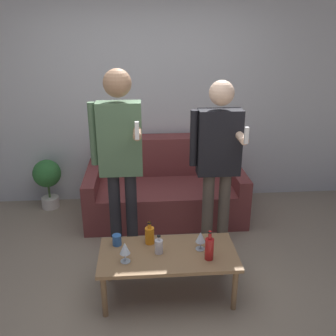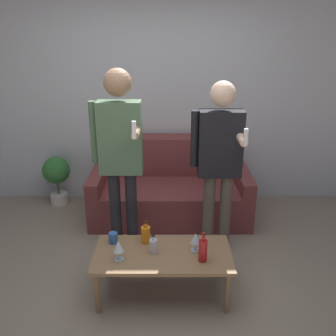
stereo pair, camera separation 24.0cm
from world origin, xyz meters
name	(u,v)px [view 2 (the right image)]	position (x,y,z in m)	size (l,w,h in m)	color
ground_plane	(152,297)	(0.00, 0.00, 0.00)	(16.00, 16.00, 0.00)	gray
wall_back	(158,93)	(0.00, 1.97, 1.35)	(8.00, 0.06, 2.70)	silver
couch	(171,188)	(0.16, 1.52, 0.30)	(1.78, 0.93, 0.86)	brown
coffee_table	(163,257)	(0.09, 0.05, 0.36)	(1.11, 0.54, 0.40)	#8E6B47
bottle_orange	(147,234)	(-0.05, 0.21, 0.48)	(0.08, 0.08, 0.20)	orange
bottle_green	(154,245)	(0.02, 0.06, 0.46)	(0.07, 0.07, 0.16)	silver
bottle_dark	(204,250)	(0.41, -0.05, 0.50)	(0.07, 0.07, 0.25)	#B21E1E
wine_glass_near	(197,239)	(0.36, 0.09, 0.51)	(0.08, 0.08, 0.16)	silver
wine_glass_far	(119,247)	(-0.25, -0.04, 0.51)	(0.08, 0.08, 0.17)	silver
cup_on_table	(114,238)	(-0.32, 0.20, 0.45)	(0.07, 0.07, 0.09)	#3366B2
person_standing_left	(121,149)	(-0.29, 0.64, 1.08)	(0.45, 0.44, 1.78)	#232328
person_standing_right	(220,156)	(0.60, 0.70, 1.00)	(0.47, 0.42, 1.67)	brown
potted_plant	(58,174)	(-1.23, 1.74, 0.39)	(0.33, 0.33, 0.61)	silver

